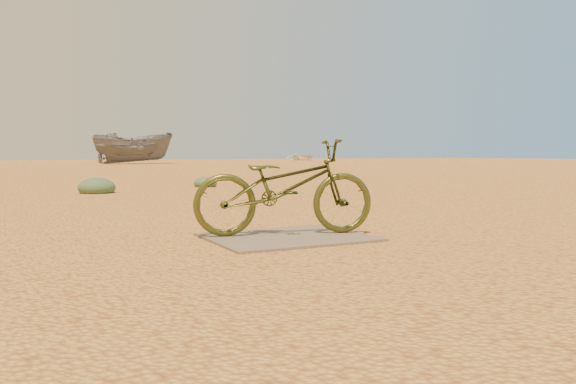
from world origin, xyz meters
name	(u,v)px	position (x,y,z in m)	size (l,w,h in m)	color
ground	(318,244)	(0.00, 0.00, 0.00)	(120.00, 120.00, 0.00)	gold
plywood_board	(288,237)	(-0.09, 0.39, 0.01)	(1.38, 1.10, 0.02)	#70614A
bicycle	(285,187)	(-0.07, 0.49, 0.45)	(0.57, 1.63, 0.86)	#414519
boat_mid_right	(134,148)	(5.76, 35.61, 1.11)	(2.15, 5.73, 2.22)	slate
boat_far_right	(303,156)	(25.21, 46.99, 0.43)	(2.93, 4.11, 0.85)	white
kale_a	(97,193)	(-0.77, 7.03, 0.00)	(0.69, 0.69, 0.38)	#4E6C47
kale_b	(205,187)	(1.68, 7.97, 0.00)	(0.52, 0.52, 0.29)	#4E6C47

